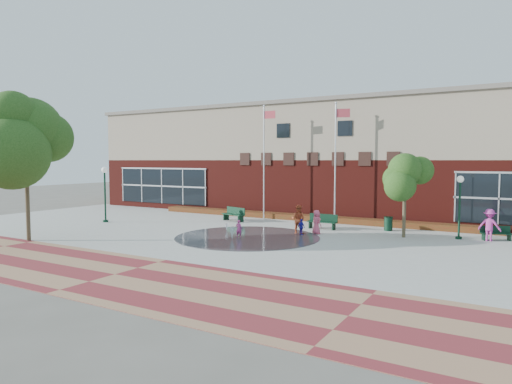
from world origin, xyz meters
The scene contains 23 objects.
ground centered at (0.00, 0.00, 0.00)m, with size 120.00×120.00×0.00m, color #666056.
plaza_concrete centered at (0.00, 4.00, 0.00)m, with size 46.00×18.00×0.01m, color #A8A8A0.
paver_band centered at (0.00, -7.00, 0.00)m, with size 46.00×6.00×0.01m, color maroon.
splash_pad centered at (0.00, 3.00, 0.00)m, with size 8.40×8.40×0.01m, color #383A3D.
library_building centered at (0.00, 17.48, 4.64)m, with size 44.40×10.40×9.20m.
flower_bed centered at (0.00, 11.60, 0.00)m, with size 26.00×1.20×0.40m, color maroon.
flagpole_left centered at (-3.12, 10.61, 4.81)m, with size 1.01×0.17×8.63m.
flagpole_right centered at (2.40, 11.02, 4.77)m, with size 1.02×0.38×8.54m.
lamp_left centered at (-12.27, 3.39, 2.49)m, with size 0.42×0.42×4.01m.
lamp_right centered at (10.69, 8.56, 2.25)m, with size 0.38×0.38×3.62m.
bench_left centered at (-4.58, 8.54, 0.33)m, with size 2.11×1.16×1.02m.
bench_mid centered at (2.55, 8.19, 0.32)m, with size 1.97×0.59×0.99m.
bench_right centered at (12.55, 9.14, 0.27)m, with size 1.68×1.07×0.82m.
trash_can centered at (6.44, 9.67, 0.46)m, with size 0.56×0.56×0.91m.
tree_big_left centered at (-9.96, -4.09, 5.91)m, with size 5.17×5.17×8.26m.
tree_mid centered at (7.86, 7.59, 3.44)m, with size 2.80×2.80×4.72m.
water_jet_a centered at (-0.39, 1.98, 0.00)m, with size 0.35×0.35×0.69m, color white.
water_jet_b centered at (-2.29, 4.25, 0.00)m, with size 0.21×0.21×0.47m, color white.
child_splash centered at (-0.41, 2.73, 0.52)m, with size 0.38×0.25×1.04m, color #CD3F8B.
adult_red centered at (1.97, 5.73, 0.89)m, with size 0.87×0.67×1.78m, color #B54A28.
adult_pink centered at (3.00, 6.18, 0.74)m, with size 0.72×0.47×1.47m, color #D6506F.
child_blue centered at (2.39, 5.31, 0.50)m, with size 0.58×0.24×0.99m, color #201EAA.
person_bench centered at (12.23, 8.76, 0.90)m, with size 1.16×0.67×1.80m, color #C3379C.
Camera 1 is at (13.68, -19.42, 4.50)m, focal length 32.00 mm.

